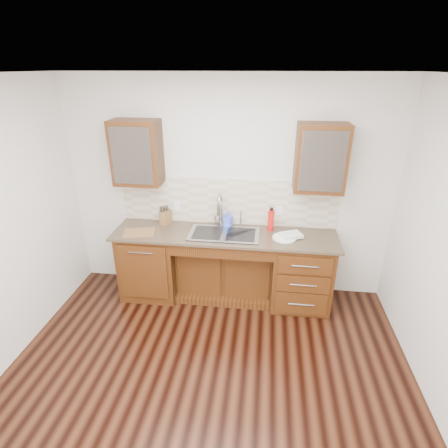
# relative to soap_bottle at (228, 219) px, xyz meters

# --- Properties ---
(ground) EXTENTS (4.00, 3.50, 0.10)m
(ground) POSITION_rel_soap_bottle_xyz_m (-0.02, -1.64, -1.06)
(ground) COLOR #3D1C0E
(ceiling) EXTENTS (4.00, 3.50, 0.10)m
(ceiling) POSITION_rel_soap_bottle_xyz_m (-0.02, -1.64, 1.74)
(ceiling) COLOR white
(ceiling) RESTS_ON wall_back
(wall_back) EXTENTS (4.00, 0.10, 2.70)m
(wall_back) POSITION_rel_soap_bottle_xyz_m (-0.02, 0.16, 0.34)
(wall_back) COLOR silver
(wall_back) RESTS_ON ground
(base_cabinet_left) EXTENTS (0.70, 0.62, 0.88)m
(base_cabinet_left) POSITION_rel_soap_bottle_xyz_m (-0.97, -0.20, -0.57)
(base_cabinet_left) COLOR #593014
(base_cabinet_left) RESTS_ON ground
(base_cabinet_center) EXTENTS (1.20, 0.44, 0.70)m
(base_cabinet_center) POSITION_rel_soap_bottle_xyz_m (-0.02, -0.11, -0.66)
(base_cabinet_center) COLOR #593014
(base_cabinet_center) RESTS_ON ground
(base_cabinet_right) EXTENTS (0.70, 0.62, 0.88)m
(base_cabinet_right) POSITION_rel_soap_bottle_xyz_m (0.93, -0.20, -0.57)
(base_cabinet_right) COLOR #593014
(base_cabinet_right) RESTS_ON ground
(countertop) EXTENTS (2.70, 0.65, 0.03)m
(countertop) POSITION_rel_soap_bottle_xyz_m (-0.02, -0.22, -0.12)
(countertop) COLOR #84705B
(countertop) RESTS_ON base_cabinet_left
(backsplash) EXTENTS (2.70, 0.02, 0.59)m
(backsplash) POSITION_rel_soap_bottle_xyz_m (-0.02, 0.09, 0.19)
(backsplash) COLOR beige
(backsplash) RESTS_ON wall_back
(sink) EXTENTS (0.84, 0.46, 0.19)m
(sink) POSITION_rel_soap_bottle_xyz_m (-0.02, -0.23, -0.19)
(sink) COLOR #9E9EA5
(sink) RESTS_ON countertop
(faucet) EXTENTS (0.04, 0.04, 0.40)m
(faucet) POSITION_rel_soap_bottle_xyz_m (-0.09, -0.00, 0.10)
(faucet) COLOR #999993
(faucet) RESTS_ON countertop
(filter_tap) EXTENTS (0.02, 0.02, 0.24)m
(filter_tap) POSITION_rel_soap_bottle_xyz_m (0.16, 0.01, 0.02)
(filter_tap) COLOR #999993
(filter_tap) RESTS_ON countertop
(upper_cabinet_left) EXTENTS (0.55, 0.34, 0.75)m
(upper_cabinet_left) POSITION_rel_soap_bottle_xyz_m (-1.07, -0.06, 0.81)
(upper_cabinet_left) COLOR #593014
(upper_cabinet_left) RESTS_ON wall_back
(upper_cabinet_right) EXTENTS (0.55, 0.34, 0.75)m
(upper_cabinet_right) POSITION_rel_soap_bottle_xyz_m (1.03, -0.06, 0.81)
(upper_cabinet_right) COLOR #593014
(upper_cabinet_right) RESTS_ON wall_back
(outlet_left) EXTENTS (0.08, 0.01, 0.12)m
(outlet_left) POSITION_rel_soap_bottle_xyz_m (-0.67, 0.08, 0.11)
(outlet_left) COLOR white
(outlet_left) RESTS_ON backsplash
(outlet_right) EXTENTS (0.08, 0.01, 0.12)m
(outlet_right) POSITION_rel_soap_bottle_xyz_m (0.63, 0.08, 0.11)
(outlet_right) COLOR white
(outlet_right) RESTS_ON backsplash
(soap_bottle) EXTENTS (0.12, 0.12, 0.20)m
(soap_bottle) POSITION_rel_soap_bottle_xyz_m (0.00, 0.00, 0.00)
(soap_bottle) COLOR #4A6CF5
(soap_bottle) RESTS_ON countertop
(water_bottle) EXTENTS (0.09, 0.09, 0.26)m
(water_bottle) POSITION_rel_soap_bottle_xyz_m (0.53, -0.05, 0.03)
(water_bottle) COLOR red
(water_bottle) RESTS_ON countertop
(plate) EXTENTS (0.31, 0.31, 0.02)m
(plate) POSITION_rel_soap_bottle_xyz_m (0.69, -0.25, -0.09)
(plate) COLOR white
(plate) RESTS_ON countertop
(dish_towel) EXTENTS (0.29, 0.26, 0.04)m
(dish_towel) POSITION_rel_soap_bottle_xyz_m (0.77, -0.23, -0.07)
(dish_towel) COLOR white
(dish_towel) RESTS_ON plate
(knife_block) EXTENTS (0.13, 0.18, 0.17)m
(knife_block) POSITION_rel_soap_bottle_xyz_m (-0.80, -0.01, -0.01)
(knife_block) COLOR brown
(knife_block) RESTS_ON countertop
(cutting_board) EXTENTS (0.42, 0.33, 0.02)m
(cutting_board) POSITION_rel_soap_bottle_xyz_m (-1.04, -0.33, -0.09)
(cutting_board) COLOR brown
(cutting_board) RESTS_ON countertop
(cup_left_a) EXTENTS (0.14, 0.14, 0.09)m
(cup_left_a) POSITION_rel_soap_bottle_xyz_m (-1.23, -0.06, 0.76)
(cup_left_a) COLOR white
(cup_left_a) RESTS_ON upper_cabinet_left
(cup_left_b) EXTENTS (0.12, 0.12, 0.10)m
(cup_left_b) POSITION_rel_soap_bottle_xyz_m (-1.00, -0.06, 0.76)
(cup_left_b) COLOR white
(cup_left_b) RESTS_ON upper_cabinet_left
(cup_right_a) EXTENTS (0.15, 0.15, 0.09)m
(cup_right_a) POSITION_rel_soap_bottle_xyz_m (0.90, -0.06, 0.76)
(cup_right_a) COLOR white
(cup_right_a) RESTS_ON upper_cabinet_right
(cup_right_b) EXTENTS (0.09, 0.09, 0.09)m
(cup_right_b) POSITION_rel_soap_bottle_xyz_m (1.14, -0.06, 0.76)
(cup_right_b) COLOR silver
(cup_right_b) RESTS_ON upper_cabinet_right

